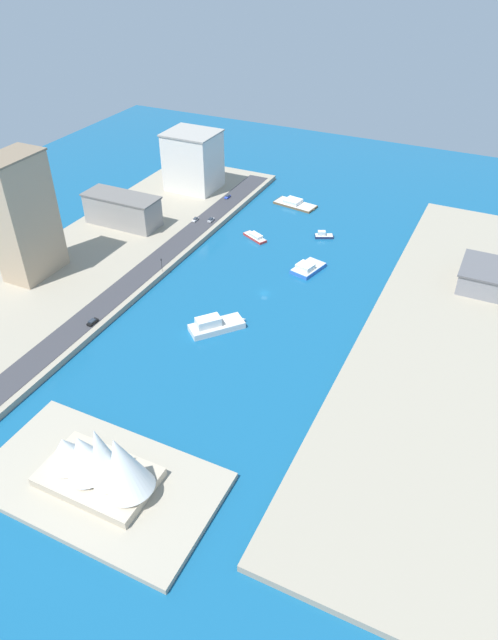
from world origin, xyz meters
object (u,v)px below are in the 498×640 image
object	(u,v)px
traffic_light_waterfront	(161,263)
opera_landmark	(99,461)
tugboat_red	(255,237)
hatchback_blue	(228,197)
apartment_midrise_tan	(24,217)
sedan_silver	(211,220)
barge_flat_brown	(295,203)
van_white	(195,219)
hotel_broad_white	(193,161)
suv_black	(92,322)
ferry_white_commuter	(215,325)
carpark_squat_concrete	(123,210)
patrol_launch_navy	(323,235)
catamaran_blue	(308,268)
warehouse_low_gray	(497,279)

from	to	relation	value
traffic_light_waterfront	opera_landmark	size ratio (longest dim) A/B	0.18
tugboat_red	hatchback_blue	world-z (taller)	hatchback_blue
apartment_midrise_tan	sedan_silver	size ratio (longest dim) A/B	11.21
barge_flat_brown	traffic_light_waterfront	size ratio (longest dim) A/B	3.87
van_white	hotel_broad_white	bearing A→B (deg)	-59.41
sedan_silver	suv_black	size ratio (longest dim) A/B	0.95
ferry_white_commuter	carpark_squat_concrete	xyz separation A→B (m)	(85.07, -57.76, 8.20)
carpark_squat_concrete	patrol_launch_navy	bearing A→B (deg)	-160.22
tugboat_red	barge_flat_brown	xyz separation A→B (m)	(-3.07, -46.00, 0.03)
catamaran_blue	patrol_launch_navy	distance (m)	34.54
hotel_broad_white	hatchback_blue	distance (m)	29.40
apartment_midrise_tan	sedan_silver	xyz separation A→B (m)	(-46.39, -78.96, -26.12)
tugboat_red	catamaran_blue	xyz separation A→B (m)	(-35.24, 17.89, 0.39)
barge_flat_brown	suv_black	bearing A→B (deg)	78.63
hotel_broad_white	carpark_squat_concrete	world-z (taller)	hotel_broad_white
hotel_broad_white	barge_flat_brown	bearing A→B (deg)	-172.73
patrol_launch_navy	suv_black	xyz separation A→B (m)	(56.56, 113.54, 2.32)
warehouse_low_gray	apartment_midrise_tan	bearing A→B (deg)	21.69
van_white	hatchback_blue	xyz separation A→B (m)	(-1.87, -33.35, -0.01)
catamaran_blue	apartment_midrise_tan	bearing A→B (deg)	28.09
barge_flat_brown	traffic_light_waterfront	xyz separation A→B (m)	(25.83, 97.02, 5.70)
catamaran_blue	warehouse_low_gray	size ratio (longest dim) A/B	0.60
patrol_launch_navy	hotel_broad_white	distance (m)	92.73
ferry_white_commuter	carpark_squat_concrete	size ratio (longest dim) A/B	0.55
tugboat_red	apartment_midrise_tan	distance (m)	109.51
warehouse_low_gray	hatchback_blue	world-z (taller)	warehouse_low_gray
tugboat_red	hatchback_blue	size ratio (longest dim) A/B	3.33
barge_flat_brown	van_white	distance (m)	59.65
hatchback_blue	warehouse_low_gray	bearing A→B (deg)	166.94
carpark_squat_concrete	van_white	size ratio (longest dim) A/B	8.44
ferry_white_commuter	catamaran_blue	bearing A→B (deg)	-106.16
catamaran_blue	opera_landmark	distance (m)	140.09
catamaran_blue	traffic_light_waterfront	xyz separation A→B (m)	(58.00, 33.12, 5.34)
warehouse_low_gray	barge_flat_brown	bearing A→B (deg)	-22.75
van_white	suv_black	bearing A→B (deg)	95.38
tugboat_red	suv_black	distance (m)	100.55
carpark_squat_concrete	suv_black	world-z (taller)	carpark_squat_concrete
carpark_squat_concrete	opera_landmark	size ratio (longest dim) A/B	1.12
hatchback_blue	opera_landmark	bearing A→B (deg)	107.07
apartment_midrise_tan	hatchback_blue	size ratio (longest dim) A/B	12.32
apartment_midrise_tan	hatchback_blue	world-z (taller)	apartment_midrise_tan
catamaran_blue	carpark_squat_concrete	distance (m)	102.45
apartment_midrise_tan	opera_landmark	distance (m)	129.51
suv_black	traffic_light_waterfront	distance (m)	46.38
carpark_squat_concrete	hotel_broad_white	bearing A→B (deg)	-99.30
barge_flat_brown	apartment_midrise_tan	world-z (taller)	apartment_midrise_tan
catamaran_blue	hatchback_blue	world-z (taller)	catamaran_blue
apartment_midrise_tan	traffic_light_waterfront	xyz separation A→B (m)	(-50.79, -24.95, -22.75)
ferry_white_commuter	apartment_midrise_tan	world-z (taller)	apartment_midrise_tan
hotel_broad_white	warehouse_low_gray	world-z (taller)	hotel_broad_white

